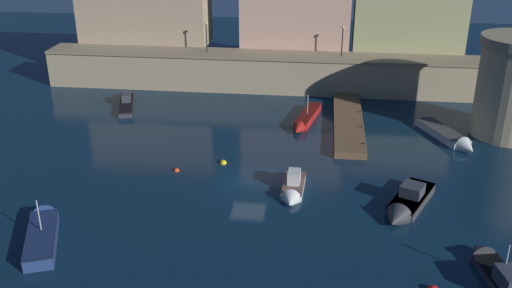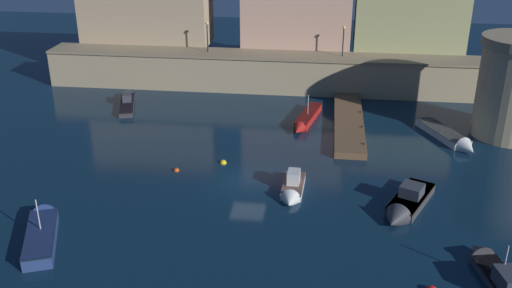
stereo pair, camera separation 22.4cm
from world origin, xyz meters
The scene contains 15 objects.
ground_plane centered at (0.00, 0.00, 0.00)m, with size 117.95×117.95×0.00m, color #0C2338.
quay_wall centered at (0.00, 21.49, 1.97)m, with size 48.75×3.97×3.91m.
old_town_backdrop centered at (-3.06, 25.88, 7.87)m, with size 42.35×6.10×9.17m.
pier_dock centered at (7.58, 12.21, 0.29)m, with size 2.59×14.90×0.70m.
quay_lamp_0 centered at (-7.24, 21.49, 6.05)m, with size 0.32×0.32×3.19m.
quay_lamp_1 centered at (6.87, 21.49, 6.02)m, with size 0.32×0.32×3.14m.
moored_boat_0 centered at (-11.61, -8.67, 0.44)m, with size 4.07×7.13×3.22m.
moored_boat_1 centered at (3.35, -1.46, 0.38)m, with size 1.61×4.74×1.82m.
moored_boat_3 centered at (-14.24, 15.16, 0.35)m, with size 3.25×7.35×1.58m.
moored_boat_4 centered at (11.02, -2.81, 0.45)m, with size 4.36×6.59×1.99m.
moored_boat_5 centered at (15.11, -9.64, 0.41)m, with size 2.68×6.21×3.03m.
moored_boat_6 centered at (3.69, 12.22, 0.39)m, with size 2.65×7.33×2.71m.
moored_boat_7 centered at (16.06, 9.53, 0.34)m, with size 4.51×7.40×1.53m.
mooring_buoy_0 centered at (-2.36, 2.88, 0.00)m, with size 0.55×0.55×0.55m, color yellow.
mooring_buoy_2 centered at (-5.67, 1.12, 0.00)m, with size 0.45×0.45×0.45m, color #EA4C19.
Camera 2 is at (5.30, -37.24, 19.61)m, focal length 40.50 mm.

